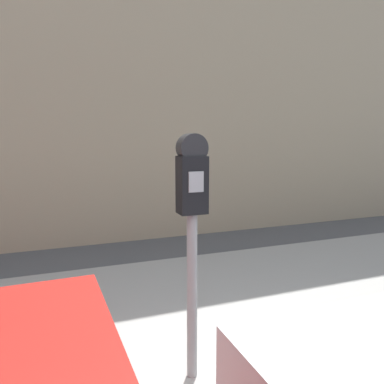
{
  "coord_description": "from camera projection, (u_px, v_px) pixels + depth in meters",
  "views": [
    {
      "loc": [
        -0.84,
        -1.05,
        1.74
      ],
      "look_at": [
        0.01,
        1.16,
        1.39
      ],
      "focal_mm": 35.0,
      "sensor_mm": 36.0,
      "label": 1
    }
  ],
  "objects": [
    {
      "name": "building_facade",
      "position": [
        101.0,
        67.0,
        5.87
      ],
      "size": [
        24.0,
        0.3,
        5.63
      ],
      "color": "tan",
      "rests_on": "ground_plane"
    },
    {
      "name": "sidewalk",
      "position": [
        152.0,
        316.0,
        3.55
      ],
      "size": [
        24.0,
        2.8,
        0.1
      ],
      "color": "#9E9B96",
      "rests_on": "ground_plane"
    },
    {
      "name": "parking_meter",
      "position": [
        192.0,
        213.0,
        2.42
      ],
      "size": [
        0.18,
        0.14,
        1.66
      ],
      "color": "gray",
      "rests_on": "sidewalk"
    }
  ]
}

